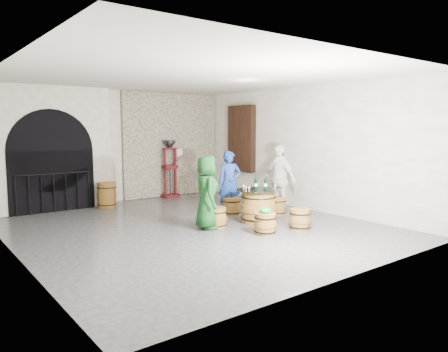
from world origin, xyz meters
TOP-DOWN VIEW (x-y plane):
  - ground at (0.00, 0.00)m, footprint 8.00×8.00m
  - wall_back at (0.00, 4.00)m, footprint 8.00×0.00m
  - wall_front at (0.00, -4.00)m, footprint 8.00×0.00m
  - wall_left at (-3.50, 0.00)m, footprint 0.00×8.00m
  - wall_right at (3.50, 0.00)m, footprint 0.00×8.00m
  - ceiling at (0.00, 0.00)m, footprint 8.00×8.00m
  - stone_facing_panel at (1.80, 3.94)m, footprint 3.20×0.12m
  - arched_opening at (-1.90, 3.74)m, footprint 3.10×0.60m
  - shuttered_window at (3.38, 2.40)m, footprint 0.23×1.10m
  - barrel_table at (1.41, -0.59)m, footprint 0.98×0.98m
  - barrel_stool_left at (0.38, -0.39)m, footprint 0.45×0.45m
  - barrel_stool_far at (1.46, 0.45)m, footprint 0.45×0.45m
  - barrel_stool_right at (2.38, -0.20)m, footprint 0.45×0.45m
  - barrel_stool_near_right at (1.68, -1.60)m, footprint 0.45×0.45m
  - barrel_stool_near_left at (0.81, -1.45)m, footprint 0.45×0.45m
  - green_cap at (0.82, -1.46)m, footprint 0.26×0.22m
  - person_green at (0.16, -0.35)m, footprint 0.76×0.90m
  - person_blue at (1.46, 0.53)m, footprint 0.68×0.59m
  - person_white at (2.48, -0.16)m, footprint 0.45×1.02m
  - wine_bottle_left at (1.38, -0.53)m, footprint 0.08×0.08m
  - wine_bottle_center at (1.55, -0.66)m, footprint 0.08×0.08m
  - wine_bottle_right at (1.45, -0.45)m, footprint 0.08×0.08m
  - tasting_glass_a at (1.11, -0.62)m, footprint 0.05×0.05m
  - tasting_glass_b at (1.67, -0.48)m, footprint 0.05×0.05m
  - tasting_glass_c at (1.17, -0.36)m, footprint 0.05×0.05m
  - tasting_glass_d at (1.69, -0.44)m, footprint 0.05×0.05m
  - tasting_glass_e at (1.80, -0.72)m, footprint 0.05×0.05m
  - tasting_glass_f at (1.03, -0.60)m, footprint 0.05×0.05m
  - side_barrel at (-0.63, 3.17)m, footprint 0.51×0.51m
  - corking_press at (1.60, 3.65)m, footprint 0.72×0.40m
  - control_box at (2.05, 3.86)m, footprint 0.18×0.10m

SIDE VIEW (x-z plane):
  - ground at x=0.00m, z-range 0.00..0.00m
  - barrel_stool_left at x=0.38m, z-range 0.00..0.43m
  - barrel_stool_far at x=1.46m, z-range 0.00..0.43m
  - barrel_stool_right at x=2.38m, z-range 0.00..0.43m
  - barrel_stool_near_right at x=1.68m, z-range 0.00..0.43m
  - barrel_stool_near_left at x=0.81m, z-range 0.00..0.43m
  - side_barrel at x=-0.63m, z-range 0.00..0.68m
  - barrel_table at x=1.41m, z-range 0.00..0.75m
  - green_cap at x=0.82m, z-range 0.42..0.54m
  - person_green at x=0.16m, z-range 0.00..1.56m
  - person_blue at x=1.46m, z-range 0.00..1.57m
  - tasting_glass_a at x=1.11m, z-range 0.75..0.85m
  - tasting_glass_b at x=1.67m, z-range 0.75..0.85m
  - tasting_glass_c at x=1.17m, z-range 0.75..0.85m
  - tasting_glass_d at x=1.69m, z-range 0.75..0.85m
  - tasting_glass_e at x=1.80m, z-range 0.75..0.85m
  - tasting_glass_f at x=1.03m, z-range 0.75..0.85m
  - person_white at x=2.48m, z-range 0.00..1.71m
  - wine_bottle_left at x=1.38m, z-range 0.72..1.05m
  - wine_bottle_center at x=1.55m, z-range 0.72..1.05m
  - wine_bottle_right at x=1.45m, z-range 0.72..1.05m
  - corking_press at x=1.60m, z-range 0.14..1.89m
  - control_box at x=2.05m, z-range 1.24..1.46m
  - arched_opening at x=-1.90m, z-range -0.01..3.18m
  - wall_back at x=0.00m, z-range -2.40..5.60m
  - wall_front at x=0.00m, z-range -2.40..5.60m
  - wall_left at x=-3.50m, z-range -2.40..5.60m
  - wall_right at x=3.50m, z-range -2.40..5.60m
  - stone_facing_panel at x=1.80m, z-range 0.01..3.19m
  - shuttered_window at x=3.38m, z-range 0.80..2.80m
  - ceiling at x=0.00m, z-range 3.20..3.20m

